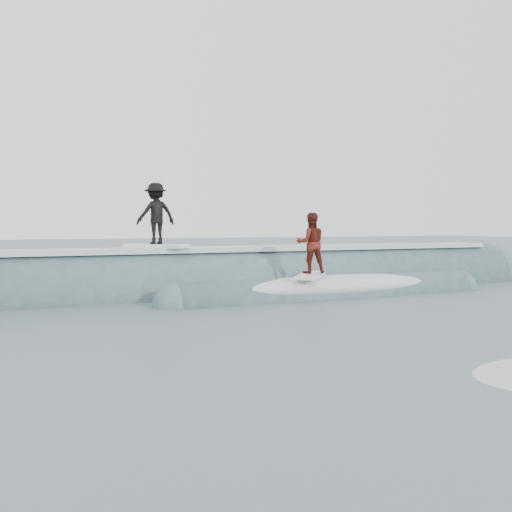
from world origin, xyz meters
name	(u,v)px	position (x,y,z in m)	size (l,w,h in m)	color
ground	(363,323)	(0.00, 0.00, 0.00)	(160.00, 160.00, 0.00)	#3B4C57
breaking_wave	(252,291)	(0.23, 5.74, 0.04)	(21.94, 4.05, 2.54)	#36545B
surfer_black	(156,216)	(-2.56, 6.01, 2.20)	(1.56, 1.97, 1.78)	white
surfer_red	(311,247)	(1.05, 3.81, 1.37)	(1.68, 1.90, 1.72)	white
whitewater	(483,335)	(1.18, -1.94, 0.00)	(17.72, 6.19, 0.10)	silver
far_swells	(134,267)	(-0.45, 17.65, 0.00)	(37.46, 8.65, 0.80)	#36545B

